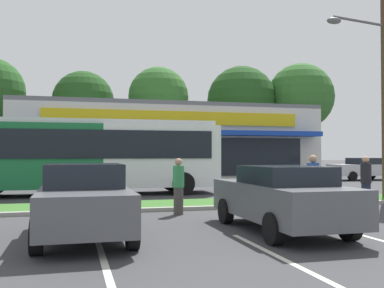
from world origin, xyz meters
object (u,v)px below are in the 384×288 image
object	(u,v)px
car_2	(281,197)
car_0	(84,201)
utility_pole	(382,70)
pedestrian_near_bench	(178,186)
pedestrian_mid	(366,182)
pedestrian_by_pole	(313,185)
city_bus	(89,154)
car_1	(363,168)

from	to	relation	value
car_2	car_0	bearing A→B (deg)	86.70
utility_pole	pedestrian_near_bench	size ratio (longest dim) A/B	5.69
car_0	pedestrian_mid	bearing A→B (deg)	108.68
car_2	utility_pole	bearing A→B (deg)	-52.50
car_2	pedestrian_by_pole	world-z (taller)	pedestrian_by_pole
city_bus	pedestrian_near_bench	size ratio (longest dim) A/B	6.90
city_bus	pedestrian_mid	size ratio (longest dim) A/B	6.71
car_1	car_0	bearing A→B (deg)	41.78
car_2	pedestrian_mid	world-z (taller)	pedestrian_mid
pedestrian_mid	car_1	bearing A→B (deg)	-110.83
pedestrian_near_bench	pedestrian_by_pole	distance (m)	3.92
car_1	car_2	size ratio (longest dim) A/B	0.99
utility_pole	pedestrian_mid	world-z (taller)	utility_pole
utility_pole	city_bus	xyz separation A→B (m)	(-10.86, 5.30, -3.28)
pedestrian_by_pole	car_1	bearing A→B (deg)	110.07
city_bus	car_2	world-z (taller)	city_bus
pedestrian_by_pole	car_0	bearing A→B (deg)	-102.90
car_2	pedestrian_by_pole	xyz separation A→B (m)	(2.13, 2.27, 0.09)
car_1	car_2	distance (m)	22.74
car_1	pedestrian_by_pole	bearing A→B (deg)	50.11
car_1	pedestrian_by_pole	distance (m)	19.64
city_bus	pedestrian_mid	bearing A→B (deg)	-39.77
car_0	car_1	world-z (taller)	car_0
city_bus	car_0	world-z (taller)	city_bus
city_bus	car_2	distance (m)	11.36
pedestrian_near_bench	car_1	bearing A→B (deg)	-22.63
car_0	car_2	xyz separation A→B (m)	(4.39, -0.25, -0.01)
car_0	pedestrian_near_bench	xyz separation A→B (m)	(2.78, 3.15, 0.03)
utility_pole	car_2	size ratio (longest dim) A/B	2.08
car_0	pedestrian_mid	world-z (taller)	pedestrian_mid
pedestrian_by_pole	pedestrian_mid	bearing A→B (deg)	82.43
utility_pole	city_bus	distance (m)	12.52
car_2	pedestrian_by_pole	size ratio (longest dim) A/B	2.58
car_0	pedestrian_near_bench	distance (m)	4.20
city_bus	pedestrian_by_pole	bearing A→B (deg)	-53.54
city_bus	car_0	distance (m)	10.41
utility_pole	car_1	xyz separation A→B (m)	(7.80, 12.02, -4.25)
city_bus	pedestrian_by_pole	size ratio (longest dim) A/B	6.51
city_bus	pedestrian_by_pole	distance (m)	10.36
pedestrian_by_pole	car_2	bearing A→B (deg)	-73.29
utility_pole	car_0	size ratio (longest dim) A/B	2.27
car_2	pedestrian_mid	distance (m)	5.74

